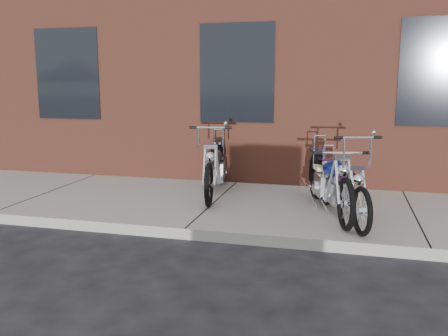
# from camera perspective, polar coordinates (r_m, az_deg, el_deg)

# --- Properties ---
(ground) EXTENTS (120.00, 120.00, 0.00)m
(ground) POSITION_cam_1_polar(r_m,az_deg,el_deg) (6.31, -4.73, -8.61)
(ground) COLOR black
(ground) RESTS_ON ground
(sidewalk) EXTENTS (22.00, 3.00, 0.15)m
(sidewalk) POSITION_cam_1_polar(r_m,az_deg,el_deg) (7.65, -1.05, -4.57)
(sidewalk) COLOR #9F9A86
(sidewalk) RESTS_ON ground
(building_brick) EXTENTS (22.00, 10.00, 8.00)m
(building_brick) POSITION_cam_1_polar(r_m,az_deg,el_deg) (13.91, 6.43, 18.34)
(building_brick) COLOR brown
(building_brick) RESTS_ON ground
(chopper_purple) EXTENTS (0.85, 2.09, 1.22)m
(chopper_purple) POSITION_cam_1_polar(r_m,az_deg,el_deg) (6.86, 13.86, -2.61)
(chopper_purple) COLOR black
(chopper_purple) RESTS_ON sidewalk
(chopper_blue) EXTENTS (0.85, 2.36, 1.05)m
(chopper_blue) POSITION_cam_1_polar(r_m,az_deg,el_deg) (7.12, 12.52, -1.73)
(chopper_blue) COLOR black
(chopper_blue) RESTS_ON sidewalk
(chopper_third) EXTENTS (0.66, 2.38, 1.21)m
(chopper_third) POSITION_cam_1_polar(r_m,az_deg,el_deg) (8.09, -1.08, -0.08)
(chopper_third) COLOR black
(chopper_third) RESTS_ON sidewalk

